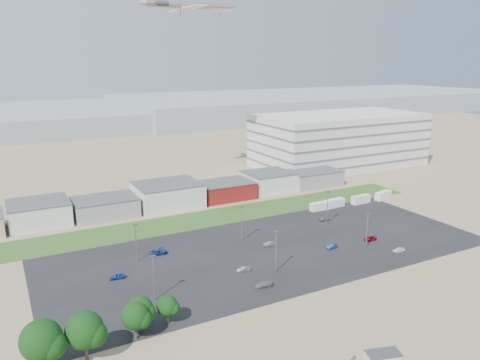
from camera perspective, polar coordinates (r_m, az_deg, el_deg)
ground at (r=110.95m, az=6.94°, el=-12.49°), size 700.00×700.00×0.00m
parking_lot at (r=128.59m, az=3.67°, el=-8.50°), size 120.00×50.00×0.01m
grass_strip at (r=152.95m, az=-4.25°, el=-4.71°), size 160.00×16.00×0.02m
hills_backdrop at (r=409.97m, az=-14.14°, el=7.61°), size 700.00×200.00×9.00m
building_row at (r=163.52m, az=-12.45°, el=-2.28°), size 170.00×20.00×8.00m
parking_garage at (r=232.42m, az=11.97°, el=4.81°), size 80.00×40.00×25.00m
portable_shed at (r=86.89m, az=17.03°, el=-20.28°), size 6.32×4.45×2.88m
box_trailer_a at (r=162.99m, az=9.72°, el=-3.17°), size 7.25×2.27×2.72m
box_trailer_b at (r=167.21m, az=11.46°, el=-2.77°), size 7.79×2.93×2.87m
box_trailer_c at (r=173.79m, az=14.52°, el=-2.29°), size 7.74×2.84×2.85m
box_trailer_d at (r=181.02m, az=17.06°, el=-1.80°), size 8.11×4.22×2.91m
tree_far_left at (r=86.12m, az=-23.02°, el=-17.98°), size 7.32×7.32×10.98m
tree_left at (r=87.01m, az=-18.40°, el=-17.39°), size 6.94×6.94×10.40m
tree_mid at (r=91.24m, az=-12.64°, el=-16.16°), size 5.51×5.51×8.26m
tree_right at (r=93.19m, az=-12.10°, el=-15.48°), size 5.42×5.42×8.13m
tree_near at (r=95.09m, az=-8.84°, el=-15.16°), size 4.46×4.46×6.69m
lightpole_front_l at (r=103.01m, az=-10.48°, el=-11.67°), size 1.21×0.50×10.26m
lightpole_front_m at (r=113.89m, az=4.39°, el=-8.74°), size 1.25×0.52×10.61m
lightpole_front_r at (r=132.57m, az=15.21°, el=-5.99°), size 1.16×0.49×9.89m
lightpole_back_l at (r=122.44m, az=-12.56°, el=-7.50°), size 1.18×0.49×10.06m
lightpole_back_m at (r=132.50m, az=0.22°, el=-5.37°), size 1.22×0.51×10.34m
lightpole_back_r at (r=147.83m, az=10.60°, el=-3.39°), size 1.28×0.53×10.88m
airliner at (r=190.22m, az=-6.24°, el=20.37°), size 41.83×28.79×12.26m
parked_car_0 at (r=139.56m, az=15.54°, el=-6.89°), size 4.08×1.96×1.12m
parked_car_1 at (r=131.47m, az=11.12°, el=-7.95°), size 3.79×1.73×1.20m
parked_car_2 at (r=133.76m, az=18.78°, el=-8.07°), size 3.69×1.65×1.23m
parked_car_3 at (r=108.79m, az=2.88°, el=-12.62°), size 4.28×2.01×1.21m
parked_car_4 at (r=115.83m, az=0.43°, el=-10.85°), size 3.48×1.31×1.13m
parked_car_5 at (r=115.98m, az=-14.74°, el=-11.30°), size 3.80×1.89×1.25m
parked_car_7 at (r=131.06m, az=3.58°, el=-7.77°), size 3.59×1.45×1.16m
parked_car_8 at (r=152.91m, az=10.25°, el=-4.67°), size 3.57×1.44×1.22m
parked_car_9 at (r=127.20m, az=-9.89°, el=-8.65°), size 4.75×2.32×1.30m
parked_car_10 at (r=98.11m, az=-12.33°, el=-16.16°), size 4.65×2.29×1.30m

